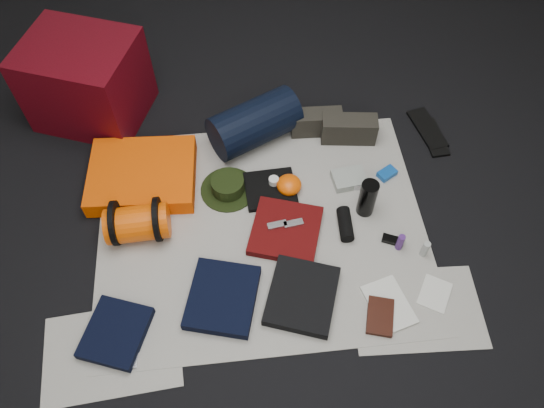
{
  "coord_description": "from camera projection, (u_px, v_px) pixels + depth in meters",
  "views": [
    {
      "loc": [
        -0.1,
        -1.37,
        2.24
      ],
      "look_at": [
        0.06,
        0.07,
        0.1
      ],
      "focal_mm": 35.0,
      "sensor_mm": 36.0,
      "label": 1
    }
  ],
  "objects": [
    {
      "name": "newspaper_sheet_front_left",
      "position": [
        112.0,
        351.0,
        2.27
      ],
      "size": [
        0.61,
        0.44,
        0.0
      ],
      "primitive_type": "cube",
      "rotation": [
        0.0,
        0.0,
        0.07
      ],
      "color": "beige",
      "rests_on": "floor"
    },
    {
      "name": "flip_flop_right",
      "position": [
        427.0,
        129.0,
        2.98
      ],
      "size": [
        0.17,
        0.32,
        0.02
      ],
      "primitive_type": "cube",
      "rotation": [
        0.0,
        0.0,
        0.2
      ],
      "color": "black",
      "rests_on": "floor"
    },
    {
      "name": "hiking_boot_left",
      "position": [
        316.0,
        122.0,
        2.91
      ],
      "size": [
        0.28,
        0.12,
        0.14
      ],
      "primitive_type": "cube",
      "rotation": [
        0.0,
        0.0,
        -0.04
      ],
      "color": "#292720",
      "rests_on": "newspaper_mat"
    },
    {
      "name": "map_printout",
      "position": [
        435.0,
        294.0,
        2.42
      ],
      "size": [
        0.19,
        0.21,
        0.01
      ],
      "primitive_type": "cube",
      "rotation": [
        0.0,
        0.0,
        -0.55
      ],
      "color": "silver",
      "rests_on": "newspaper_mat"
    },
    {
      "name": "hiking_boot_right",
      "position": [
        349.0,
        129.0,
        2.88
      ],
      "size": [
        0.31,
        0.15,
        0.15
      ],
      "primitive_type": "cube",
      "rotation": [
        0.0,
        0.0,
        -0.13
      ],
      "color": "#292720",
      "rests_on": "newspaper_mat"
    },
    {
      "name": "trousers_charcoal",
      "position": [
        302.0,
        296.0,
        2.38
      ],
      "size": [
        0.39,
        0.42,
        0.05
      ],
      "primitive_type": "cube",
      "rotation": [
        0.0,
        0.0,
        -0.34
      ],
      "color": "black",
      "rests_on": "newspaper_mat"
    },
    {
      "name": "toiletry_clear",
      "position": [
        425.0,
        249.0,
        2.49
      ],
      "size": [
        0.04,
        0.04,
        0.1
      ],
      "primitive_type": "cylinder",
      "rotation": [
        0.0,
        0.0,
        -0.33
      ],
      "color": "#9DA29E",
      "rests_on": "newspaper_mat"
    },
    {
      "name": "energy_bar_b",
      "position": [
        293.0,
        223.0,
        2.57
      ],
      "size": [
        0.1,
        0.05,
        0.01
      ],
      "primitive_type": "cube",
      "rotation": [
        0.0,
        0.0,
        0.14
      ],
      "color": "#B7B7BC",
      "rests_on": "red_shirt"
    },
    {
      "name": "sleeping_pad",
      "position": [
        143.0,
        175.0,
        2.74
      ],
      "size": [
        0.56,
        0.47,
        0.1
      ],
      "primitive_type": "cube",
      "rotation": [
        0.0,
        0.0,
        -0.06
      ],
      "color": "#F85002",
      "rests_on": "newspaper_mat"
    },
    {
      "name": "key_cluster",
      "position": [
        130.0,
        360.0,
        2.24
      ],
      "size": [
        0.08,
        0.08,
        0.01
      ],
      "primitive_type": "cube",
      "rotation": [
        0.0,
        0.0,
        -0.09
      ],
      "color": "#B7B7BC",
      "rests_on": "newspaper_mat"
    },
    {
      "name": "energy_bar_a",
      "position": [
        277.0,
        225.0,
        2.57
      ],
      "size": [
        0.1,
        0.05,
        0.01
      ],
      "primitive_type": "cube",
      "rotation": [
        0.0,
        0.0,
        0.14
      ],
      "color": "#B7B7BC",
      "rests_on": "red_shirt"
    },
    {
      "name": "red_cabinet",
      "position": [
        86.0,
        81.0,
        2.87
      ],
      "size": [
        0.7,
        0.64,
        0.47
      ],
      "primitive_type": "cube",
      "rotation": [
        0.0,
        0.0,
        -0.37
      ],
      "color": "#4D050E",
      "rests_on": "floor"
    },
    {
      "name": "trousers_navy_b",
      "position": [
        223.0,
        297.0,
        2.38
      ],
      "size": [
        0.37,
        0.4,
        0.05
      ],
      "primitive_type": "cube",
      "rotation": [
        0.0,
        0.0,
        -0.27
      ],
      "color": "black",
      "rests_on": "newspaper_mat"
    },
    {
      "name": "compact_camera",
      "position": [
        355.0,
        184.0,
        2.74
      ],
      "size": [
        0.1,
        0.06,
        0.04
      ],
      "primitive_type": "cube",
      "rotation": [
        0.0,
        0.0,
        -0.05
      ],
      "color": "#B7B7BC",
      "rests_on": "newspaper_mat"
    },
    {
      "name": "tape_roll",
      "position": [
        274.0,
        181.0,
        2.72
      ],
      "size": [
        0.05,
        0.05,
        0.04
      ],
      "primitive_type": "cylinder",
      "color": "silver",
      "rests_on": "black_tshirt"
    },
    {
      "name": "flip_flop_left",
      "position": [
        433.0,
        137.0,
        2.94
      ],
      "size": [
        0.11,
        0.28,
        0.02
      ],
      "primitive_type": "cube",
      "rotation": [
        0.0,
        0.0,
        0.05
      ],
      "color": "black",
      "rests_on": "floor"
    },
    {
      "name": "newspaper_sheet_front_right",
      "position": [
        417.0,
        309.0,
        2.38
      ],
      "size": [
        0.6,
        0.43,
        0.0
      ],
      "primitive_type": "cube",
      "rotation": [
        0.0,
        0.0,
        -0.05
      ],
      "color": "beige",
      "rests_on": "floor"
    },
    {
      "name": "sack_strap_right",
      "position": [
        158.0,
        219.0,
        2.52
      ],
      "size": [
        0.02,
        0.22,
        0.22
      ],
      "primitive_type": "cylinder",
      "rotation": [
        0.0,
        1.57,
        0.0
      ],
      "color": "black",
      "rests_on": "newspaper_mat"
    },
    {
      "name": "navy_duffel",
      "position": [
        255.0,
        123.0,
        2.84
      ],
      "size": [
        0.53,
        0.43,
        0.25
      ],
      "primitive_type": "cylinder",
      "rotation": [
        0.0,
        1.57,
        0.45
      ],
      "color": "black",
      "rests_on": "newspaper_mat"
    },
    {
      "name": "newspaper_mat",
      "position": [
        262.0,
        228.0,
        2.62
      ],
      "size": [
        1.6,
        1.3,
        0.01
      ],
      "primitive_type": "cube",
      "color": "beige",
      "rests_on": "floor"
    },
    {
      "name": "boonie_crown",
      "position": [
        228.0,
        185.0,
        2.71
      ],
      "size": [
        0.17,
        0.17,
        0.08
      ],
      "primitive_type": "cylinder",
      "color": "black",
      "rests_on": "boonie_brim"
    },
    {
      "name": "toiletry_purple",
      "position": [
        400.0,
        242.0,
        2.51
      ],
      "size": [
        0.04,
        0.04,
        0.1
      ],
      "primitive_type": "cylinder",
      "rotation": [
        0.0,
        0.0,
        -0.22
      ],
      "color": "#47216B",
      "rests_on": "newspaper_mat"
    },
    {
      "name": "trousers_navy_a",
      "position": [
        116.0,
        333.0,
        2.29
      ],
      "size": [
        0.33,
        0.35,
        0.04
      ],
      "primitive_type": "cube",
      "rotation": [
        0.0,
        0.0,
        -0.36
      ],
      "color": "black",
      "rests_on": "newspaper_mat"
    },
    {
      "name": "stuff_sack",
      "position": [
        138.0,
        223.0,
        2.53
      ],
      "size": [
        0.3,
        0.19,
        0.17
      ],
      "primitive_type": "cylinder",
      "rotation": [
        0.0,
        1.57,
        0.04
      ],
      "color": "#E84F03",
      "rests_on": "newspaper_mat"
    },
    {
      "name": "first_aid_pouch",
      "position": [
        349.0,
        179.0,
        2.76
      ],
      "size": [
        0.18,
        0.15,
        0.04
      ],
      "primitive_type": "cube",
      "rotation": [
        0.0,
        0.0,
        0.11
      ],
      "color": "gray",
      "rests_on": "newspaper_mat"
    },
    {
      "name": "orange_stuff_sack",
      "position": [
        289.0,
        185.0,
        2.71
      ],
      "size": [
        0.14,
        0.14,
        0.08
      ],
      "primitive_type": "ellipsoid",
      "rotation": [
        0.0,
        0.0,
        -0.1
      ],
      "color": "#E84F03",
      "rests_on": "newspaper_mat"
    },
    {
      "name": "sack_strap_left",
      "position": [
        115.0,
        223.0,
        2.5
      ],
      "size": [
        0.02,
        0.22,
        0.22
      ],
      "primitive_type": "cylinder",
      "rotation": [
        0.0,
        1.57,
        0.0
      ],
      "color": "black",
      "rests_on": "newspaper_mat"
    },
    {
      "name": "red_shirt",
      "position": [
        286.0,
        231.0,
        2.58
      ],
      "size": [
        0.41,
        0.41,
        0.04
      ],
      "primitive_type": "cube",
      "rotation": [
        0.0,
        0.0,
        -0.32
      ],
      "color": "#4B0808",
      "rests_on": "newspaper_mat"
    },
    {
      "name": "floor",
      "position": [
        262.0,
        229.0,
        2.63
      ],
      "size": [
        4.5,
        4.5,
        0.02
      ],
      "primitive_type": "cube",
      "color": "black",
      "rests_on": "ground"
    },
    {
      "name": "paperback_book",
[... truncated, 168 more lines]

